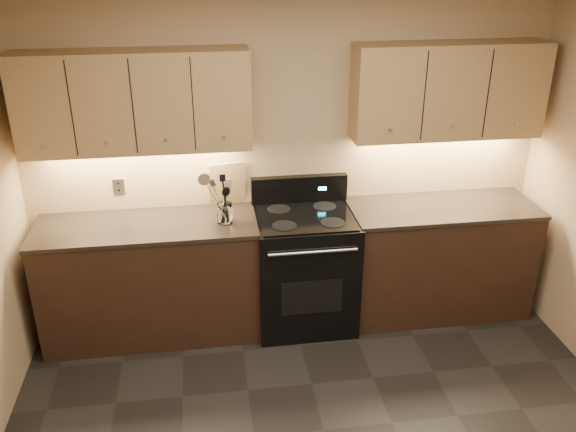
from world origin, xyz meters
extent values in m
plane|color=silver|center=(0.00, 0.00, 2.60)|extent=(4.00, 4.00, 0.00)
cube|color=tan|center=(0.00, 2.00, 1.30)|extent=(4.00, 0.04, 2.60)
cube|color=black|center=(-1.10, 1.70, 0.45)|extent=(1.60, 0.60, 0.90)
cube|color=#342A21|center=(-1.10, 1.70, 0.92)|extent=(1.62, 0.62, 0.03)
cube|color=black|center=(1.18, 1.70, 0.45)|extent=(1.44, 0.60, 0.90)
cube|color=#342A21|center=(1.18, 1.70, 0.92)|extent=(1.46, 0.62, 0.03)
cube|color=black|center=(0.08, 1.68, 0.46)|extent=(0.76, 0.65, 0.92)
cube|color=black|center=(0.08, 1.68, 0.93)|extent=(0.70, 0.60, 0.01)
cube|color=black|center=(0.08, 1.96, 1.03)|extent=(0.76, 0.07, 0.22)
cube|color=#19E5F2|center=(0.26, 1.92, 1.04)|extent=(0.06, 0.00, 0.03)
cylinder|color=silver|center=(0.08, 1.34, 0.80)|extent=(0.65, 0.02, 0.02)
cube|color=black|center=(0.08, 1.35, 0.41)|extent=(0.46, 0.00, 0.28)
cylinder|color=black|center=(-0.10, 1.53, 0.93)|extent=(0.18, 0.18, 0.00)
cylinder|color=black|center=(0.26, 1.53, 0.93)|extent=(0.18, 0.18, 0.00)
cylinder|color=black|center=(-0.10, 1.82, 0.93)|extent=(0.18, 0.18, 0.00)
cylinder|color=black|center=(0.26, 1.82, 0.93)|extent=(0.18, 0.18, 0.00)
cube|color=tan|center=(-1.10, 1.85, 1.80)|extent=(1.60, 0.30, 0.70)
cube|color=tan|center=(1.18, 1.85, 1.80)|extent=(1.44, 0.30, 0.70)
cube|color=#B2B5BA|center=(-1.30, 1.99, 1.12)|extent=(0.08, 0.01, 0.12)
cylinder|color=white|center=(-0.52, 1.65, 1.00)|extent=(0.15, 0.15, 0.15)
cylinder|color=white|center=(-0.52, 1.65, 0.94)|extent=(0.12, 0.12, 0.02)
cube|color=tan|center=(-0.48, 1.97, 1.11)|extent=(0.29, 0.10, 0.36)
camera|label=1|loc=(-0.65, -2.42, 2.84)|focal=38.00mm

